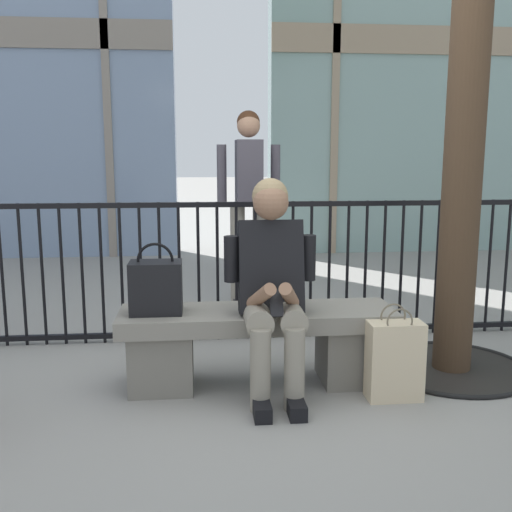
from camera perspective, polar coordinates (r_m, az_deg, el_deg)
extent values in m
plane|color=gray|center=(3.56, 0.16, -12.24)|extent=(60.00, 60.00, 0.00)
cube|color=gray|center=(3.43, 0.16, -6.05)|extent=(1.60, 0.44, 0.10)
cube|color=slate|center=(3.49, -9.15, -9.77)|extent=(0.36, 0.37, 0.35)
cube|color=slate|center=(3.60, 9.19, -9.18)|extent=(0.36, 0.37, 0.35)
cylinder|color=gray|center=(3.24, 0.07, -5.75)|extent=(0.15, 0.40, 0.15)
cylinder|color=gray|center=(3.13, 0.43, -11.07)|extent=(0.11, 0.11, 0.45)
cube|color=black|center=(3.14, 0.55, -14.61)|extent=(0.09, 0.22, 0.08)
cylinder|color=gray|center=(3.26, 3.23, -5.66)|extent=(0.15, 0.40, 0.15)
cylinder|color=gray|center=(3.15, 3.75, -10.93)|extent=(0.11, 0.11, 0.45)
cube|color=black|center=(3.17, 3.89, -14.44)|extent=(0.09, 0.22, 0.08)
cube|color=black|center=(3.33, 1.38, -1.08)|extent=(0.36, 0.30, 0.55)
cylinder|color=black|center=(3.30, -2.41, -0.29)|extent=(0.08, 0.08, 0.26)
cylinder|color=#8E664C|center=(3.13, 0.40, -4.03)|extent=(0.16, 0.28, 0.20)
cylinder|color=black|center=(3.35, 5.12, -0.16)|extent=(0.08, 0.08, 0.26)
cylinder|color=#8E664C|center=(3.15, 3.30, -3.95)|extent=(0.16, 0.28, 0.20)
cube|color=black|center=(3.09, 1.99, -4.62)|extent=(0.07, 0.10, 0.13)
sphere|color=#8E664C|center=(3.26, 1.45, 5.26)|extent=(0.20, 0.20, 0.20)
sphere|color=#997F59|center=(3.29, 1.39, 5.82)|extent=(0.20, 0.20, 0.20)
cube|color=black|center=(3.37, -9.70, -3.03)|extent=(0.29, 0.20, 0.30)
torus|color=black|center=(3.34, -9.78, -0.46)|extent=(0.21, 0.02, 0.21)
cube|color=beige|center=(3.37, 13.33, -9.89)|extent=(0.30, 0.15, 0.44)
torus|color=#685E4C|center=(3.24, 13.81, -6.22)|extent=(0.15, 0.01, 0.15)
torus|color=#685E4C|center=(3.34, 13.20, -5.72)|extent=(0.15, 0.01, 0.15)
cylinder|color=gray|center=(5.23, -1.79, 0.09)|extent=(0.13, 0.13, 0.90)
cube|color=black|center=(5.28, -1.74, -4.49)|extent=(0.09, 0.22, 0.06)
cylinder|color=gray|center=(5.24, 0.39, 0.12)|extent=(0.13, 0.13, 0.90)
cube|color=black|center=(5.29, 0.43, -4.44)|extent=(0.09, 0.22, 0.06)
cube|color=#4C4751|center=(5.16, -0.72, 8.12)|extent=(0.22, 0.38, 0.56)
cylinder|color=#4C4751|center=(5.14, -3.35, 7.87)|extent=(0.08, 0.08, 0.52)
cylinder|color=#4C4751|center=(5.18, 1.90, 7.90)|extent=(0.08, 0.08, 0.52)
sphere|color=tan|center=(5.16, -0.73, 12.56)|extent=(0.20, 0.20, 0.20)
sphere|color=#472816|center=(5.18, -0.75, 12.88)|extent=(0.20, 0.20, 0.20)
cylinder|color=black|center=(4.45, -23.46, -1.79)|extent=(0.02, 0.02, 1.01)
cylinder|color=black|center=(4.41, -21.77, -1.78)|extent=(0.02, 0.02, 1.01)
cylinder|color=black|center=(4.37, -20.05, -1.76)|extent=(0.02, 0.02, 1.01)
cylinder|color=black|center=(4.34, -18.31, -1.74)|extent=(0.02, 0.02, 1.01)
cylinder|color=black|center=(4.31, -16.54, -1.73)|extent=(0.02, 0.02, 1.01)
cylinder|color=black|center=(4.28, -14.75, -1.70)|extent=(0.02, 0.02, 1.01)
cylinder|color=black|center=(4.26, -12.95, -1.68)|extent=(0.02, 0.02, 1.01)
cylinder|color=black|center=(4.25, -11.12, -1.66)|extent=(0.02, 0.02, 1.01)
cylinder|color=black|center=(4.24, -9.29, -1.63)|extent=(0.02, 0.02, 1.01)
cylinder|color=black|center=(4.23, -7.45, -1.60)|extent=(0.02, 0.02, 1.01)
cylinder|color=black|center=(4.23, -5.60, -1.57)|extent=(0.02, 0.02, 1.01)
cylinder|color=black|center=(4.23, -3.75, -1.54)|extent=(0.02, 0.02, 1.01)
cylinder|color=black|center=(4.24, -1.91, -1.51)|extent=(0.02, 0.02, 1.01)
cylinder|color=black|center=(4.25, -0.07, -1.47)|extent=(0.02, 0.02, 1.01)
cylinder|color=black|center=(4.26, 1.75, -1.44)|extent=(0.02, 0.02, 1.01)
cylinder|color=black|center=(4.28, 3.56, -1.40)|extent=(0.02, 0.02, 1.01)
cylinder|color=black|center=(4.30, 5.35, -1.36)|extent=(0.02, 0.02, 1.01)
cylinder|color=black|center=(4.33, 7.12, -1.32)|extent=(0.02, 0.02, 1.01)
cylinder|color=black|center=(4.36, 8.87, -1.28)|extent=(0.02, 0.02, 1.01)
cylinder|color=black|center=(4.40, 10.59, -1.24)|extent=(0.02, 0.02, 1.01)
cylinder|color=black|center=(4.44, 12.28, -1.20)|extent=(0.02, 0.02, 1.01)
cylinder|color=black|center=(4.48, 13.94, -1.16)|extent=(0.02, 0.02, 1.01)
cylinder|color=black|center=(4.53, 15.57, -1.12)|extent=(0.02, 0.02, 1.01)
cylinder|color=black|center=(4.58, 17.16, -1.08)|extent=(0.02, 0.02, 1.01)
cylinder|color=black|center=(4.63, 18.72, -1.04)|extent=(0.02, 0.02, 1.01)
cylinder|color=black|center=(4.69, 20.24, -1.00)|extent=(0.02, 0.02, 1.01)
cylinder|color=black|center=(4.75, 21.72, -0.96)|extent=(0.02, 0.02, 1.01)
cylinder|color=black|center=(4.81, 23.16, -0.92)|extent=(0.02, 0.02, 1.01)
cube|color=black|center=(4.35, -0.97, -7.36)|extent=(9.13, 0.04, 0.04)
cube|color=black|center=(4.17, -1.01, 5.05)|extent=(9.13, 0.04, 0.04)
cylinder|color=black|center=(3.98, 18.42, -10.28)|extent=(0.94, 0.94, 0.01)
torus|color=black|center=(3.97, 18.42, -10.20)|extent=(0.97, 0.97, 0.03)
cylinder|color=#423021|center=(3.76, 19.88, 14.78)|extent=(0.23, 0.23, 3.40)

